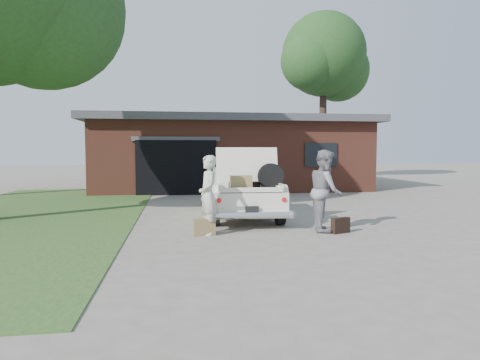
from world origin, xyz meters
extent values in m
plane|color=gray|center=(0.00, 0.00, 0.00)|extent=(90.00, 90.00, 0.00)
cube|color=#2D4C1E|center=(-5.50, 3.00, 0.01)|extent=(6.00, 16.00, 0.02)
cube|color=brown|center=(1.00, 11.50, 1.50)|extent=(12.00, 7.00, 3.00)
cube|color=#4C4C51|center=(1.00, 11.50, 3.15)|extent=(12.80, 7.80, 0.30)
cube|color=black|center=(-1.50, 8.05, 1.10)|extent=(3.20, 0.30, 2.20)
cube|color=#4C4C51|center=(-1.50, 7.98, 2.25)|extent=(3.50, 0.12, 0.18)
cube|color=black|center=(4.50, 7.98, 1.60)|extent=(1.40, 0.08, 1.00)
sphere|color=#255523|center=(-4.95, 2.95, 5.58)|extent=(4.30, 4.30, 4.30)
sphere|color=#255523|center=(-7.50, 9.34, 6.76)|extent=(4.19, 4.19, 4.19)
cylinder|color=#38281E|center=(7.56, 16.57, 3.08)|extent=(0.44, 0.44, 6.17)
sphere|color=#255523|center=(7.56, 16.57, 7.71)|extent=(5.16, 5.16, 5.16)
sphere|color=#255523|center=(8.72, 17.08, 6.83)|extent=(3.87, 3.87, 3.87)
sphere|color=#255523|center=(6.53, 15.92, 7.16)|extent=(3.61, 3.61, 3.61)
cube|color=silver|center=(0.27, 2.23, 0.56)|extent=(1.88, 4.51, 0.58)
cube|color=beige|center=(0.28, 2.49, 1.07)|extent=(1.54, 1.84, 0.46)
cube|color=black|center=(0.32, 3.34, 1.05)|extent=(1.38, 0.13, 0.39)
cube|color=black|center=(0.25, 1.65, 1.05)|extent=(1.38, 0.13, 0.39)
cylinder|color=black|center=(-0.57, 0.75, 0.29)|extent=(0.22, 0.59, 0.59)
cylinder|color=black|center=(0.99, 0.68, 0.29)|extent=(0.22, 0.59, 0.59)
cylinder|color=black|center=(-0.45, 3.77, 0.29)|extent=(0.22, 0.59, 0.59)
cylinder|color=black|center=(1.12, 3.70, 0.29)|extent=(0.22, 0.59, 0.59)
cylinder|color=silver|center=(0.18, -0.04, 0.36)|extent=(1.83, 0.24, 0.16)
cylinder|color=#A5140F|center=(-0.55, 0.05, 0.69)|extent=(0.11, 0.09, 0.11)
cylinder|color=#A5140F|center=(0.91, -0.01, 0.69)|extent=(0.11, 0.09, 0.11)
cube|color=black|center=(0.18, -0.06, 0.49)|extent=(0.30, 0.03, 0.15)
cube|color=black|center=(0.20, 0.54, 0.86)|extent=(1.42, 1.04, 0.04)
cube|color=silver|center=(-0.51, 0.57, 0.95)|extent=(0.09, 0.98, 0.16)
cube|color=silver|center=(0.91, 0.51, 0.95)|extent=(0.09, 0.98, 0.16)
cube|color=silver|center=(0.18, 0.05, 0.92)|extent=(1.42, 0.11, 0.11)
cube|color=silver|center=(0.22, 0.88, 1.37)|extent=(1.51, 0.38, 0.99)
cube|color=#4E3921|center=(0.00, 0.75, 0.96)|extent=(0.52, 0.35, 0.16)
cube|color=#97804C|center=(-0.02, 0.33, 1.05)|extent=(0.50, 0.34, 0.34)
cube|color=black|center=(0.20, 0.75, 0.97)|extent=(0.57, 0.39, 0.17)
cylinder|color=black|center=(0.71, 0.47, 1.19)|extent=(0.62, 0.17, 0.62)
imported|color=beige|center=(-0.81, -0.27, 0.85)|extent=(0.52, 0.68, 1.69)
imported|color=gray|center=(1.81, -0.20, 0.91)|extent=(0.84, 1.00, 1.81)
cube|color=olive|center=(-0.90, -0.38, 0.18)|extent=(0.47, 0.19, 0.35)
cube|color=black|center=(2.04, -0.53, 0.17)|extent=(0.46, 0.29, 0.34)
camera|label=1|loc=(-1.44, -9.30, 1.80)|focal=32.00mm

